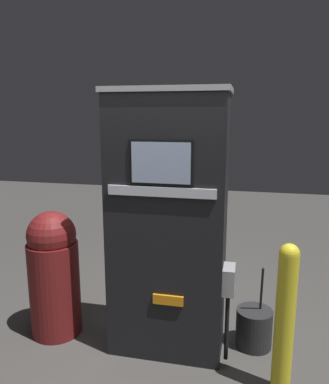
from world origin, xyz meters
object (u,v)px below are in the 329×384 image
Objects in this scene: gas_pump at (168,226)px; squeegee_bucket at (254,328)px; trash_bin at (54,272)px; safety_bollard at (285,317)px.

gas_pump is 2.92× the size of squeegee_bucket.
safety_bollard is at bearing -10.31° from trash_bin.
trash_bin is 1.80m from squeegee_bucket.
safety_bollard is 1.52× the size of squeegee_bucket.
gas_pump is at bearing -166.48° from squeegee_bucket.
gas_pump is 1.16m from squeegee_bucket.
trash_bin reaches higher than safety_bollard.
trash_bin is (-1.92, 0.35, -0.01)m from safety_bollard.
gas_pump reaches higher than trash_bin.
gas_pump is 1.14m from trash_bin.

